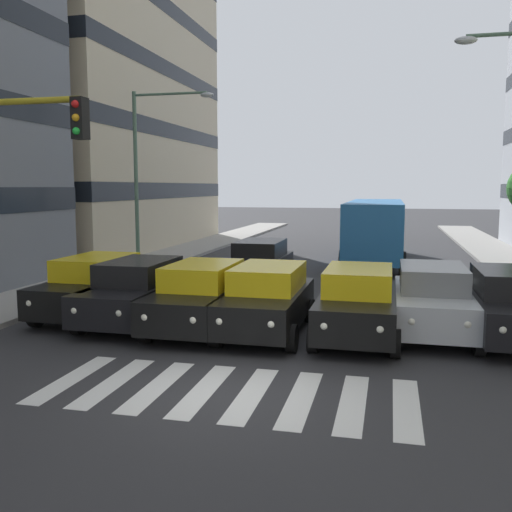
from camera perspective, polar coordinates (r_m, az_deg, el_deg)
ground_plane at (r=10.56m, az=-2.91°, el=-13.54°), size 180.00×180.00×0.00m
building_right_block_0 at (r=37.62m, az=-16.08°, el=22.49°), size 9.50×18.59×27.83m
crosswalk_markings at (r=10.56m, az=-2.91°, el=-13.52°), size 6.75×2.80×0.01m
car_0 at (r=14.90m, az=24.34°, el=-4.53°), size 2.02×4.44×1.72m
car_1 at (r=14.95m, az=17.36°, el=-4.18°), size 2.02×4.44×1.72m
car_2 at (r=14.11m, az=10.26°, el=-4.63°), size 2.02×4.44×1.72m
car_3 at (r=14.30m, az=1.12°, el=-4.36°), size 2.02×4.44×1.72m
car_4 at (r=14.74m, az=-5.55°, el=-4.05°), size 2.02×4.44×1.72m
car_5 at (r=15.68m, az=-11.85°, el=-3.50°), size 2.02×4.44×1.72m
car_6 at (r=16.83m, az=-15.96°, el=-2.90°), size 2.02×4.44×1.72m
car_row2_0 at (r=20.90m, az=0.35°, el=-0.74°), size 2.02×4.44×1.72m
bus_behind_traffic at (r=28.10m, az=11.95°, el=3.09°), size 2.78×10.50×3.00m
street_lamp_right at (r=24.16m, az=-10.77°, el=9.36°), size 3.52×0.28×7.44m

